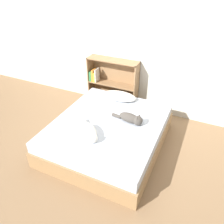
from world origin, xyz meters
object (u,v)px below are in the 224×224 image
cat_light (90,132)px  bookshelf (112,82)px  bed (108,133)px  pillow (119,96)px  cat_dark (131,118)px

cat_light → bookshelf: bookshelf is taller
cat_light → bookshelf: (-0.37, 1.52, 0.00)m
bed → pillow: 0.78m
cat_dark → bookshelf: size_ratio=0.52×
pillow → bookshelf: bookshelf is taller
cat_light → cat_dark: 0.66m
pillow → bookshelf: 0.55m
cat_dark → cat_light: bearing=-121.0°
pillow → cat_light: size_ratio=1.26×
cat_light → pillow: bearing=135.4°
pillow → cat_light: cat_light is taller
bed → cat_dark: 0.45m
pillow → cat_dark: bearing=-52.8°
cat_light → bookshelf: bearing=147.4°
cat_light → cat_dark: bearing=95.5°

